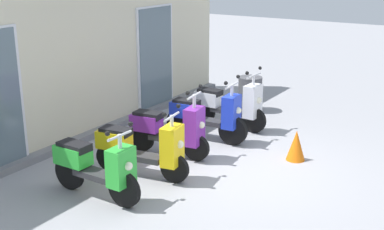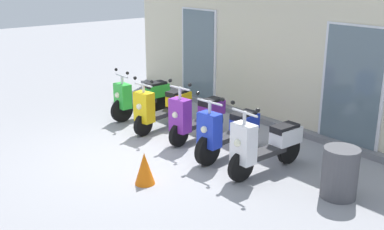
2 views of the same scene
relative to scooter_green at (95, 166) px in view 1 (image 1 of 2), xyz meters
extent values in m
plane|color=#939399|center=(1.89, -1.28, -0.49)|extent=(40.00, 40.00, 0.00)
cube|color=beige|center=(1.89, 2.06, 1.25)|extent=(8.97, 0.30, 3.47)
cube|color=slate|center=(1.89, 1.81, -0.43)|extent=(8.97, 0.20, 0.12)
cube|color=silver|center=(4.02, 1.89, 0.66)|extent=(1.26, 0.04, 2.30)
cube|color=slate|center=(4.02, 1.87, 0.66)|extent=(1.14, 0.02, 2.22)
cylinder|color=black|center=(-0.01, -0.51, -0.23)|extent=(0.09, 0.52, 0.52)
cylinder|color=black|center=(0.01, 0.53, -0.23)|extent=(0.09, 0.52, 0.52)
cube|color=#2D2D30|center=(0.00, 0.01, -0.13)|extent=(0.27, 0.65, 0.09)
cube|color=green|center=(0.00, -0.47, 0.10)|extent=(0.38, 0.24, 0.53)
sphere|color=#F2EFCC|center=(-0.01, -0.60, 0.14)|extent=(0.12, 0.12, 0.12)
cube|color=green|center=(0.00, 0.43, 0.07)|extent=(0.31, 0.52, 0.28)
cube|color=black|center=(0.00, 0.39, 0.21)|extent=(0.26, 0.48, 0.11)
cylinder|color=silver|center=(0.00, -0.47, 0.45)|extent=(0.06, 0.06, 0.22)
cylinder|color=silver|center=(0.00, -0.47, 0.54)|extent=(0.46, 0.04, 0.04)
sphere|color=black|center=(0.23, -0.48, 0.64)|extent=(0.07, 0.07, 0.07)
sphere|color=black|center=(-0.24, -0.47, 0.64)|extent=(0.07, 0.07, 0.07)
cylinder|color=black|center=(1.02, -0.65, -0.26)|extent=(0.16, 0.46, 0.45)
cylinder|color=black|center=(0.84, 0.49, -0.26)|extent=(0.16, 0.46, 0.45)
cube|color=#2D2D30|center=(0.93, -0.08, -0.16)|extent=(0.37, 0.75, 0.09)
cube|color=yellow|center=(1.01, -0.61, 0.10)|extent=(0.41, 0.30, 0.61)
sphere|color=#F2EFCC|center=(1.03, -0.74, 0.14)|extent=(0.12, 0.12, 0.12)
cube|color=yellow|center=(0.86, 0.39, 0.06)|extent=(0.38, 0.56, 0.28)
cube|color=black|center=(0.86, 0.35, 0.20)|extent=(0.33, 0.51, 0.11)
cylinder|color=silver|center=(1.01, -0.61, 0.48)|extent=(0.06, 0.06, 0.19)
cylinder|color=silver|center=(1.01, -0.61, 0.56)|extent=(0.48, 0.11, 0.04)
sphere|color=black|center=(1.25, -0.57, 0.66)|extent=(0.07, 0.07, 0.07)
sphere|color=black|center=(0.78, -0.65, 0.66)|extent=(0.07, 0.07, 0.07)
cylinder|color=black|center=(1.94, -0.46, -0.26)|extent=(0.15, 0.46, 0.45)
cylinder|color=black|center=(1.80, 0.58, -0.26)|extent=(0.15, 0.46, 0.45)
cube|color=#2D2D30|center=(1.87, 0.06, -0.16)|extent=(0.34, 0.68, 0.09)
cube|color=purple|center=(1.93, -0.42, 0.12)|extent=(0.41, 0.29, 0.63)
sphere|color=#F2EFCC|center=(1.95, -0.55, 0.16)|extent=(0.12, 0.12, 0.12)
cube|color=purple|center=(1.81, 0.48, 0.06)|extent=(0.37, 0.55, 0.28)
cube|color=black|center=(1.82, 0.44, 0.20)|extent=(0.32, 0.51, 0.11)
cylinder|color=silver|center=(1.93, -0.42, 0.54)|extent=(0.06, 0.06, 0.25)
cylinder|color=silver|center=(1.93, -0.42, 0.64)|extent=(0.50, 0.10, 0.04)
sphere|color=black|center=(2.18, -0.39, 0.74)|extent=(0.07, 0.07, 0.07)
sphere|color=black|center=(1.68, -0.46, 0.74)|extent=(0.07, 0.07, 0.07)
cylinder|color=black|center=(2.94, -0.63, -0.22)|extent=(0.17, 0.54, 0.53)
cylinder|color=black|center=(2.84, 0.46, -0.22)|extent=(0.17, 0.54, 0.53)
cube|color=#2D2D30|center=(2.89, -0.08, -0.12)|extent=(0.32, 0.70, 0.09)
cube|color=#1E38C6|center=(2.93, -0.59, 0.14)|extent=(0.40, 0.27, 0.59)
sphere|color=#F2EFCC|center=(2.95, -0.71, 0.18)|extent=(0.12, 0.12, 0.12)
cube|color=#1E38C6|center=(2.85, 0.36, 0.05)|extent=(0.35, 0.55, 0.28)
cube|color=black|center=(2.85, 0.32, 0.19)|extent=(0.30, 0.50, 0.11)
cylinder|color=silver|center=(2.93, -0.59, 0.53)|extent=(0.06, 0.06, 0.23)
cylinder|color=silver|center=(2.93, -0.59, 0.63)|extent=(0.56, 0.09, 0.04)
sphere|color=black|center=(3.21, -0.56, 0.73)|extent=(0.07, 0.07, 0.07)
sphere|color=black|center=(2.66, -0.61, 0.73)|extent=(0.07, 0.07, 0.07)
cylinder|color=black|center=(3.75, -0.65, -0.24)|extent=(0.10, 0.50, 0.50)
cylinder|color=black|center=(3.78, 0.50, -0.24)|extent=(0.10, 0.50, 0.50)
cube|color=#2D2D30|center=(3.77, -0.08, -0.14)|extent=(0.28, 0.72, 0.09)
cube|color=white|center=(3.75, -0.61, 0.14)|extent=(0.39, 0.25, 0.64)
sphere|color=#F2EFCC|center=(3.75, -0.74, 0.18)|extent=(0.12, 0.12, 0.12)
cube|color=white|center=(3.78, 0.40, 0.05)|extent=(0.31, 0.53, 0.28)
cube|color=black|center=(3.78, 0.36, 0.19)|extent=(0.27, 0.49, 0.11)
cylinder|color=silver|center=(3.75, -0.61, 0.55)|extent=(0.06, 0.06, 0.22)
cylinder|color=silver|center=(3.75, -0.61, 0.65)|extent=(0.54, 0.05, 0.04)
sphere|color=black|center=(4.02, -0.61, 0.75)|extent=(0.07, 0.07, 0.07)
sphere|color=black|center=(3.49, -0.60, 0.75)|extent=(0.07, 0.07, 0.07)
cone|color=orange|center=(2.86, -1.87, -0.23)|extent=(0.32, 0.32, 0.52)
cylinder|color=#4C4C51|center=(5.05, 0.08, -0.10)|extent=(0.52, 0.52, 0.77)
camera|label=1|loc=(-4.86, -4.69, 2.81)|focal=47.75mm
camera|label=2|loc=(8.44, -5.56, 2.76)|focal=43.61mm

